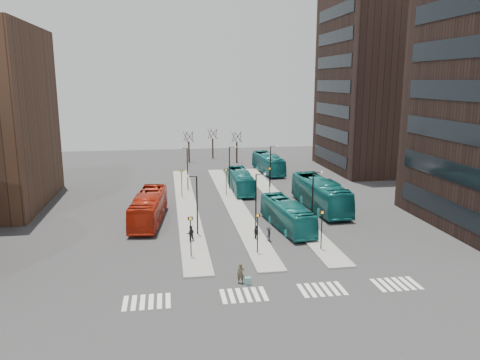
{
  "coord_description": "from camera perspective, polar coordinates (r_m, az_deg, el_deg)",
  "views": [
    {
      "loc": [
        -6.26,
        -27.38,
        15.44
      ],
      "look_at": [
        1.42,
        20.94,
        5.0
      ],
      "focal_mm": 35.0,
      "sensor_mm": 36.0,
      "label": 1
    }
  ],
  "objects": [
    {
      "name": "ground",
      "position": [
        32.05,
        3.52,
        -16.78
      ],
      "size": [
        160.0,
        160.0,
        0.0
      ],
      "primitive_type": "plane",
      "color": "#2A2A2D",
      "rests_on": "ground"
    },
    {
      "name": "island_left",
      "position": [
        59.45,
        -6.55,
        -3.02
      ],
      "size": [
        2.5,
        45.0,
        0.15
      ],
      "primitive_type": "cube",
      "color": "gray",
      "rests_on": "ground"
    },
    {
      "name": "island_mid",
      "position": [
        59.97,
        -0.81,
        -2.8
      ],
      "size": [
        2.5,
        45.0,
        0.15
      ],
      "primitive_type": "cube",
      "color": "gray",
      "rests_on": "ground"
    },
    {
      "name": "island_right",
      "position": [
        61.09,
        4.77,
        -2.57
      ],
      "size": [
        2.5,
        45.0,
        0.15
      ],
      "primitive_type": "cube",
      "color": "gray",
      "rests_on": "ground"
    },
    {
      "name": "suitcase",
      "position": [
        36.87,
        0.95,
        -12.21
      ],
      "size": [
        0.49,
        0.4,
        0.59
      ],
      "primitive_type": "cube",
      "rotation": [
        0.0,
        0.0,
        -0.04
      ],
      "color": "#1B3A98",
      "rests_on": "ground"
    },
    {
      "name": "red_bus",
      "position": [
        52.77,
        -11.06,
        -3.33
      ],
      "size": [
        4.11,
        12.11,
        3.31
      ],
      "primitive_type": "imported",
      "rotation": [
        0.0,
        0.0,
        -0.11
      ],
      "color": "#AC200D",
      "rests_on": "ground"
    },
    {
      "name": "teal_bus_a",
      "position": [
        49.95,
        5.74,
        -4.24
      ],
      "size": [
        3.69,
        10.84,
        2.96
      ],
      "primitive_type": "imported",
      "rotation": [
        0.0,
        0.0,
        0.12
      ],
      "color": "#146664",
      "rests_on": "ground"
    },
    {
      "name": "teal_bus_b",
      "position": [
        66.15,
        0.06,
        -0.13
      ],
      "size": [
        2.64,
        10.75,
        2.99
      ],
      "primitive_type": "imported",
      "rotation": [
        0.0,
        0.0,
        -0.01
      ],
      "color": "#146566",
      "rests_on": "ground"
    },
    {
      "name": "teal_bus_c",
      "position": [
        57.95,
        9.75,
        -1.7
      ],
      "size": [
        3.7,
        13.38,
        3.69
      ],
      "primitive_type": "imported",
      "rotation": [
        0.0,
        0.0,
        0.05
      ],
      "color": "#125E5E",
      "rests_on": "ground"
    },
    {
      "name": "teal_bus_d",
      "position": [
        79.72,
        3.46,
        2.03
      ],
      "size": [
        3.53,
        11.74,
        3.23
      ],
      "primitive_type": "imported",
      "rotation": [
        0.0,
        0.0,
        0.07
      ],
      "color": "#156669",
      "rests_on": "ground"
    },
    {
      "name": "traveller",
      "position": [
        36.88,
        0.09,
        -11.34
      ],
      "size": [
        0.61,
        0.43,
        1.61
      ],
      "primitive_type": "imported",
      "rotation": [
        0.0,
        0.0,
        -0.07
      ],
      "color": "#453E29",
      "rests_on": "ground"
    },
    {
      "name": "commuter_a",
      "position": [
        45.96,
        -6.04,
        -6.56
      ],
      "size": [
        0.81,
        0.63,
        1.66
      ],
      "primitive_type": "imported",
      "rotation": [
        0.0,
        0.0,
        3.15
      ],
      "color": "black",
      "rests_on": "ground"
    },
    {
      "name": "commuter_b",
      "position": [
        46.29,
        1.97,
        -6.44
      ],
      "size": [
        0.51,
        0.95,
        1.54
      ],
      "primitive_type": "imported",
      "rotation": [
        0.0,
        0.0,
        1.72
      ],
      "color": "black",
      "rests_on": "ground"
    },
    {
      "name": "commuter_c",
      "position": [
        46.05,
        3.49,
        -6.6
      ],
      "size": [
        0.9,
        1.09,
        1.46
      ],
      "primitive_type": "imported",
      "rotation": [
        0.0,
        0.0,
        4.27
      ],
      "color": "black",
      "rests_on": "ground"
    },
    {
      "name": "crosswalk_stripes",
      "position": [
        35.88,
        4.91,
        -13.48
      ],
      "size": [
        22.35,
        2.4,
        0.01
      ],
      "color": "silver",
      "rests_on": "ground"
    },
    {
      "name": "tower_far",
      "position": [
        86.31,
        17.61,
        11.2
      ],
      "size": [
        20.12,
        20.0,
        30.0
      ],
      "color": "black",
      "rests_on": "ground"
    },
    {
      "name": "sign_poles",
      "position": [
        52.63,
        -0.16,
        -2.29
      ],
      "size": [
        12.45,
        22.12,
        3.65
      ],
      "color": "black",
      "rests_on": "ground"
    },
    {
      "name": "lamp_posts",
      "position": [
        57.33,
        0.09,
        0.1
      ],
      "size": [
        14.04,
        20.24,
        6.12
      ],
      "color": "black",
      "rests_on": "ground"
    },
    {
      "name": "bare_trees",
      "position": [
        91.38,
        -3.34,
        4.03
      ],
      "size": [
        10.97,
        8.14,
        5.9
      ],
      "color": "black",
      "rests_on": "ground"
    }
  ]
}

